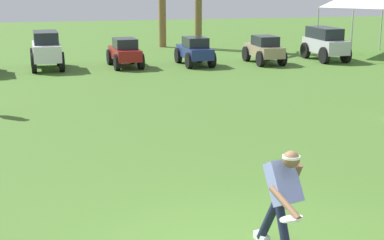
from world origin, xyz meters
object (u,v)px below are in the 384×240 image
parked_car_slot_d (195,51)px  parked_car_slot_b (46,49)px  parked_car_slot_e (264,49)px  parked_car_slot_c (125,52)px  frisbee_in_flight (291,219)px  frisbee_thrower (283,195)px  parked_car_slot_f (325,43)px

parked_car_slot_d → parked_car_slot_b: bearing=176.8°
parked_car_slot_b → parked_car_slot_e: bearing=-3.3°
parked_car_slot_c → frisbee_in_flight: bearing=-90.1°
frisbee_thrower → parked_car_slot_f: size_ratio=0.57×
parked_car_slot_d → parked_car_slot_e: same height
parked_car_slot_c → parked_car_slot_e: size_ratio=1.01×
frisbee_thrower → frisbee_in_flight: (-0.08, -0.49, -0.10)m
frisbee_in_flight → parked_car_slot_c: parked_car_slot_c is taller
parked_car_slot_e → parked_car_slot_b: bearing=176.7°
parked_car_slot_c → parked_car_slot_d: (2.71, -0.16, 0.00)m
parked_car_slot_b → parked_car_slot_e: parked_car_slot_b is taller
parked_car_slot_e → parked_car_slot_c: bearing=176.5°
parked_car_slot_c → frisbee_thrower: bearing=-89.8°
frisbee_thrower → frisbee_in_flight: frisbee_thrower is taller
parked_car_slot_d → frisbee_thrower: bearing=-99.5°
frisbee_in_flight → parked_car_slot_c: (0.04, 16.49, -0.12)m
frisbee_thrower → parked_car_slot_f: frisbee_thrower is taller
frisbee_in_flight → parked_car_slot_d: bearing=80.5°
frisbee_thrower → parked_car_slot_d: frisbee_thrower is taller
parked_car_slot_b → parked_car_slot_f: parked_car_slot_b is taller
frisbee_thrower → parked_car_slot_c: bearing=90.2°
parked_car_slot_c → parked_car_slot_e: bearing=-3.5°
parked_car_slot_d → parked_car_slot_f: bearing=1.2°
parked_car_slot_c → parked_car_slot_f: bearing=-0.3°
parked_car_slot_b → parked_car_slot_d: 5.63m
parked_car_slot_f → parked_car_slot_d: bearing=-178.8°
parked_car_slot_b → parked_car_slot_f: size_ratio=0.98×
frisbee_thrower → frisbee_in_flight: bearing=-99.7°
parked_car_slot_d → frisbee_in_flight: bearing=-99.5°
parked_car_slot_c → parked_car_slot_e: 5.51m
frisbee_in_flight → parked_car_slot_f: 18.42m
frisbee_in_flight → parked_car_slot_b: 16.89m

